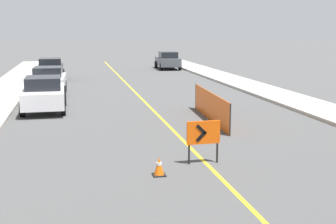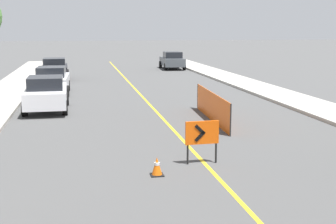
{
  "view_description": "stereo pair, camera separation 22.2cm",
  "coord_description": "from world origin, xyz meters",
  "px_view_note": "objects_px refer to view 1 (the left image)",
  "views": [
    {
      "loc": [
        -3.61,
        10.64,
        3.78
      ],
      "look_at": [
        -0.52,
        25.68,
        1.0
      ],
      "focal_mm": 50.0,
      "sensor_mm": 36.0,
      "label": 1
    },
    {
      "loc": [
        -3.39,
        10.59,
        3.78
      ],
      "look_at": [
        -0.52,
        25.68,
        1.0
      ],
      "focal_mm": 50.0,
      "sensor_mm": 36.0,
      "label": 2
    }
  ],
  "objects_px": {
    "parked_car_opposite_side": "(168,60)",
    "parked_car_curb_near": "(44,94)",
    "traffic_cone_fifth": "(159,167)",
    "parked_car_curb_far": "(51,69)",
    "arrow_barricade_primary": "(203,134)",
    "parked_car_curb_mid": "(49,81)"
  },
  "relations": [
    {
      "from": "parked_car_opposite_side",
      "to": "parked_car_curb_near",
      "type": "bearing_deg",
      "value": -113.75
    },
    {
      "from": "parked_car_opposite_side",
      "to": "traffic_cone_fifth",
      "type": "bearing_deg",
      "value": -99.76
    },
    {
      "from": "parked_car_curb_far",
      "to": "parked_car_opposite_side",
      "type": "bearing_deg",
      "value": 34.14
    },
    {
      "from": "arrow_barricade_primary",
      "to": "parked_car_opposite_side",
      "type": "bearing_deg",
      "value": 77.44
    },
    {
      "from": "traffic_cone_fifth",
      "to": "parked_car_opposite_side",
      "type": "xyz_separation_m",
      "value": [
        6.56,
        30.93,
        0.56
      ]
    },
    {
      "from": "parked_car_curb_mid",
      "to": "parked_car_opposite_side",
      "type": "height_order",
      "value": "same"
    },
    {
      "from": "traffic_cone_fifth",
      "to": "arrow_barricade_primary",
      "type": "height_order",
      "value": "arrow_barricade_primary"
    },
    {
      "from": "parked_car_curb_mid",
      "to": "traffic_cone_fifth",
      "type": "bearing_deg",
      "value": -76.19
    },
    {
      "from": "arrow_barricade_primary",
      "to": "parked_car_opposite_side",
      "type": "relative_size",
      "value": 0.28
    },
    {
      "from": "parked_car_curb_far",
      "to": "traffic_cone_fifth",
      "type": "bearing_deg",
      "value": -82.25
    },
    {
      "from": "parked_car_curb_mid",
      "to": "parked_car_opposite_side",
      "type": "distance_m",
      "value": 18.03
    },
    {
      "from": "parked_car_curb_mid",
      "to": "parked_car_curb_near",
      "type": "bearing_deg",
      "value": -88.03
    },
    {
      "from": "parked_car_curb_near",
      "to": "parked_car_opposite_side",
      "type": "relative_size",
      "value": 0.99
    },
    {
      "from": "arrow_barricade_primary",
      "to": "parked_car_curb_far",
      "type": "xyz_separation_m",
      "value": [
        -5.08,
        22.89,
        -0.04
      ]
    },
    {
      "from": "parked_car_curb_far",
      "to": "parked_car_curb_near",
      "type": "bearing_deg",
      "value": -89.98
    },
    {
      "from": "parked_car_curb_near",
      "to": "parked_car_curb_far",
      "type": "distance_m",
      "value": 13.29
    },
    {
      "from": "parked_car_curb_mid",
      "to": "arrow_barricade_primary",
      "type": "bearing_deg",
      "value": -70.54
    },
    {
      "from": "traffic_cone_fifth",
      "to": "arrow_barricade_primary",
      "type": "xyz_separation_m",
      "value": [
        1.42,
        0.83,
        0.6
      ]
    },
    {
      "from": "parked_car_curb_near",
      "to": "parked_car_curb_mid",
      "type": "height_order",
      "value": "same"
    },
    {
      "from": "arrow_barricade_primary",
      "to": "parked_car_curb_near",
      "type": "height_order",
      "value": "parked_car_curb_near"
    },
    {
      "from": "parked_car_curb_mid",
      "to": "parked_car_opposite_side",
      "type": "relative_size",
      "value": 1.0
    },
    {
      "from": "traffic_cone_fifth",
      "to": "arrow_barricade_primary",
      "type": "relative_size",
      "value": 0.4
    }
  ]
}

